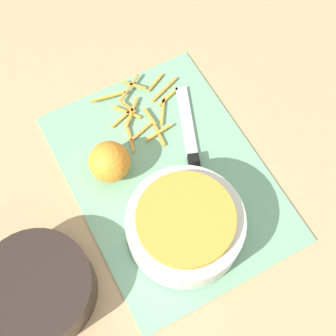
{
  "coord_description": "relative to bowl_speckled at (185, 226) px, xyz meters",
  "views": [
    {
      "loc": [
        -0.29,
        0.16,
        0.76
      ],
      "look_at": [
        0.0,
        0.0,
        0.04
      ],
      "focal_mm": 50.0,
      "sensor_mm": 36.0,
      "label": 1
    }
  ],
  "objects": [
    {
      "name": "bowl_speckled",
      "position": [
        0.0,
        0.0,
        0.0
      ],
      "size": [
        0.19,
        0.19,
        0.08
      ],
      "color": "silver",
      "rests_on": "cutting_board"
    },
    {
      "name": "orange_left",
      "position": [
        0.16,
        0.06,
        -0.0
      ],
      "size": [
        0.07,
        0.07,
        0.07
      ],
      "color": "orange",
      "rests_on": "cutting_board"
    },
    {
      "name": "peel_pile",
      "position": [
        0.25,
        -0.05,
        -0.04
      ],
      "size": [
        0.16,
        0.17,
        0.01
      ],
      "color": "orange",
      "rests_on": "cutting_board"
    },
    {
      "name": "bowl_dark",
      "position": [
        0.02,
        0.24,
        -0.01
      ],
      "size": [
        0.17,
        0.17,
        0.07
      ],
      "color": "black",
      "rests_on": "ground_plane"
    },
    {
      "name": "knife",
      "position": [
        0.1,
        -0.07,
        -0.03
      ],
      "size": [
        0.24,
        0.11,
        0.02
      ],
      "rotation": [
        0.0,
        0.0,
        -0.37
      ],
      "color": "black",
      "rests_on": "cutting_board"
    },
    {
      "name": "ground_plane",
      "position": [
        0.11,
        -0.03,
        -0.05
      ],
      "size": [
        4.0,
        4.0,
        0.0
      ],
      "primitive_type": "plane",
      "color": "tan"
    },
    {
      "name": "cutting_board",
      "position": [
        0.11,
        -0.03,
        -0.04
      ],
      "size": [
        0.44,
        0.32,
        0.01
      ],
      "color": "#75AD84",
      "rests_on": "ground_plane"
    }
  ]
}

